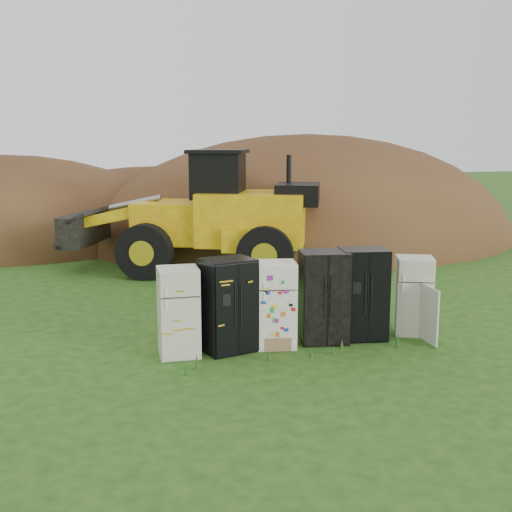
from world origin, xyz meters
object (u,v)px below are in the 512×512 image
Objects in this scene: fridge_black_side at (228,305)px; wheel_loader at (188,211)px; fridge_leftmost at (179,312)px; fridge_open_door at (414,295)px; fridge_sticker at (276,304)px; fridge_dark_mid at (324,297)px; fridge_black_right at (363,294)px.

wheel_loader reaches higher than fridge_black_side.
fridge_leftmost is 4.96m from fridge_open_door.
fridge_black_side is 1.07× the size of fridge_sticker.
fridge_sticker is at bearing -13.98° from fridge_black_side.
fridge_dark_mid is 1.13× the size of fridge_open_door.
wheel_loader is at bearing 136.60° from fridge_open_door.
wheel_loader is (-3.34, 7.71, 1.05)m from fridge_open_door.
wheel_loader is at bearing 71.23° from fridge_black_side.
wheel_loader is at bearing 103.63° from fridge_sticker.
wheel_loader is at bearing 110.51° from fridge_dark_mid.
fridge_black_right is (1.87, 0.04, 0.08)m from fridge_sticker.
fridge_black_right is 0.24× the size of wheel_loader.
fridge_black_side reaches higher than fridge_open_door.
fridge_dark_mid reaches higher than fridge_sticker.
fridge_dark_mid is at bearing 13.60° from fridge_sticker.
fridge_dark_mid is 7.85m from wheel_loader.
fridge_black_side is at bearing -168.16° from fridge_dark_mid.
fridge_sticker is at bearing 3.24° from fridge_leftmost.
fridge_black_side is 1.11× the size of fridge_open_door.
fridge_black_side is 0.97× the size of fridge_black_right.
fridge_dark_mid is at bearing -169.52° from fridge_black_right.
fridge_black_right reaches higher than fridge_open_door.
fridge_black_right is at bearing 10.46° from fridge_dark_mid.
fridge_black_right is 1.17m from fridge_open_door.
fridge_black_right is 1.14× the size of fridge_open_door.
fridge_black_side reaches higher than fridge_leftmost.
fridge_black_right is at bearing -13.20° from fridge_black_side.
fridge_black_right is at bearing -157.70° from fridge_open_door.
fridge_dark_mid is 0.86m from fridge_black_right.
fridge_leftmost is 1.03× the size of fridge_open_door.
fridge_black_right is 8.05m from wheel_loader.
fridge_black_side is 7.81m from wheel_loader.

